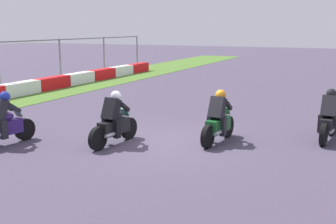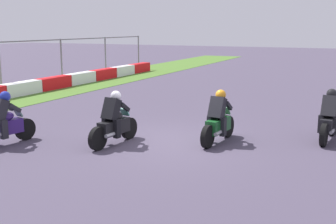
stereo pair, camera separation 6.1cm
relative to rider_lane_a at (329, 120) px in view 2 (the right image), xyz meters
name	(u,v)px [view 2 (the right image)]	position (x,y,z in m)	size (l,w,h in m)	color
ground_plane	(170,142)	(-2.09, 4.09, -0.62)	(120.00, 120.00, 0.00)	#453D50
rider_lane_a	(329,120)	(0.00, 0.00, 0.00)	(2.04, 0.56, 1.51)	black
rider_lane_b	(218,121)	(-1.53, 2.84, 0.00)	(2.04, 0.57, 1.51)	black
rider_lane_c	(114,123)	(-2.97, 5.43, 0.00)	(2.04, 0.57, 1.51)	black
rider_lane_d	(3,123)	(-4.34, 8.17, 0.00)	(2.03, 0.62, 1.51)	black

